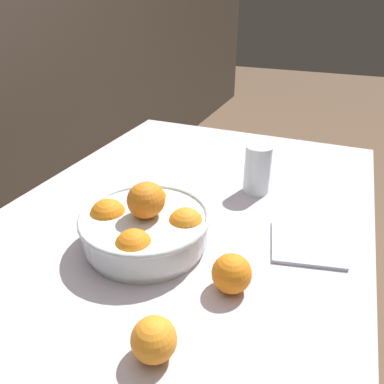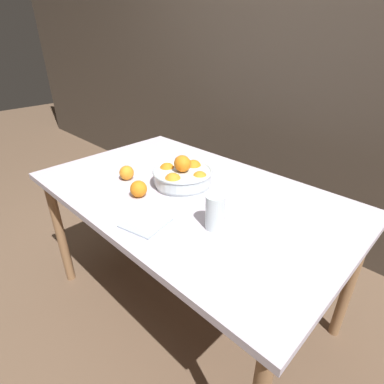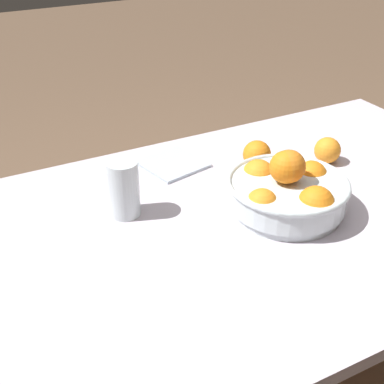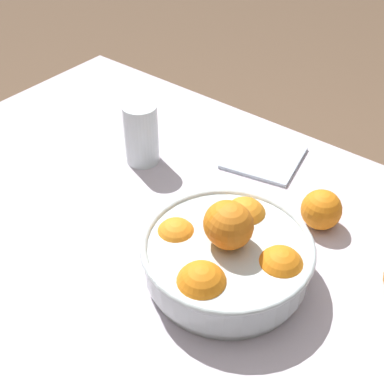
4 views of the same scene
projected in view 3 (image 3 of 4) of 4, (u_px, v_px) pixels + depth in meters
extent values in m
cube|color=silver|center=(258.00, 218.00, 1.25)|extent=(1.46, 0.89, 0.03)
cylinder|color=#936B47|center=(343.00, 202.00, 2.00)|extent=(0.05, 0.05, 0.70)
cylinder|color=silver|center=(285.00, 207.00, 1.25)|extent=(0.26, 0.26, 0.02)
cylinder|color=silver|center=(287.00, 193.00, 1.23)|extent=(0.27, 0.27, 0.06)
torus|color=silver|center=(288.00, 183.00, 1.21)|extent=(0.28, 0.28, 0.01)
sphere|color=orange|center=(262.00, 204.00, 1.17)|extent=(0.07, 0.07, 0.07)
sphere|color=orange|center=(316.00, 204.00, 1.16)|extent=(0.08, 0.08, 0.08)
sphere|color=orange|center=(312.00, 177.00, 1.27)|extent=(0.08, 0.08, 0.08)
sphere|color=orange|center=(258.00, 175.00, 1.28)|extent=(0.08, 0.08, 0.08)
sphere|color=orange|center=(289.00, 167.00, 1.20)|extent=(0.08, 0.08, 0.08)
sphere|color=orange|center=(286.00, 167.00, 1.19)|extent=(0.08, 0.08, 0.08)
cylinder|color=#F4A314|center=(124.00, 197.00, 1.22)|extent=(0.06, 0.06, 0.09)
cylinder|color=silver|center=(124.00, 189.00, 1.20)|extent=(0.07, 0.07, 0.13)
sphere|color=orange|center=(257.00, 154.00, 1.42)|extent=(0.08, 0.08, 0.08)
sphere|color=orange|center=(327.00, 150.00, 1.45)|extent=(0.07, 0.07, 0.07)
cube|color=silver|center=(173.00, 164.00, 1.45)|extent=(0.18, 0.18, 0.01)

